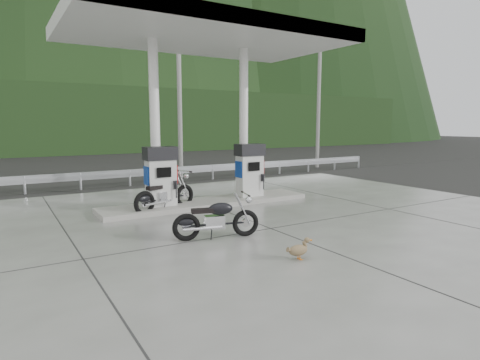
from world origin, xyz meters
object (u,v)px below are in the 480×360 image
motorcycle_left (165,194)px  duck (298,251)px  gas_pump_right (250,170)px  motorcycle_right (216,219)px  gas_pump_left (161,176)px

motorcycle_left → duck: (0.59, -5.60, -0.33)m
gas_pump_right → motorcycle_left: size_ratio=0.84×
motorcycle_left → motorcycle_right: bearing=-111.1°
gas_pump_left → gas_pump_right: (3.20, 0.00, 0.00)m
motorcycle_left → gas_pump_right: bearing=-18.3°
gas_pump_right → motorcycle_right: 4.81m
gas_pump_right → motorcycle_right: size_ratio=0.95×
gas_pump_right → motorcycle_left: 3.15m
gas_pump_left → duck: (0.69, -5.69, -0.87)m
gas_pump_right → motorcycle_right: (-3.18, -3.56, -0.60)m
gas_pump_left → duck: gas_pump_left is taller
gas_pump_right → motorcycle_left: (-3.11, -0.09, -0.54)m
gas_pump_left → motorcycle_right: bearing=-89.7°
gas_pump_left → motorcycle_left: size_ratio=0.84×
gas_pump_left → motorcycle_left: 0.56m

